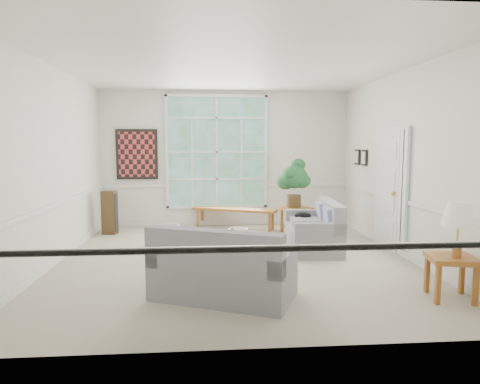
# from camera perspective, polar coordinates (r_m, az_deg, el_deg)

# --- Properties ---
(floor) EXTENTS (5.50, 6.00, 0.01)m
(floor) POSITION_cam_1_polar(r_m,az_deg,el_deg) (6.85, -0.71, -9.00)
(floor) COLOR #AEA490
(floor) RESTS_ON ground
(ceiling) EXTENTS (5.50, 6.00, 0.02)m
(ceiling) POSITION_cam_1_polar(r_m,az_deg,el_deg) (6.71, -0.75, 16.58)
(ceiling) COLOR white
(ceiling) RESTS_ON ground
(wall_back) EXTENTS (5.50, 0.02, 3.00)m
(wall_back) POSITION_cam_1_polar(r_m,az_deg,el_deg) (9.61, -1.92, 4.47)
(wall_back) COLOR white
(wall_back) RESTS_ON ground
(wall_front) EXTENTS (5.50, 0.02, 3.00)m
(wall_front) POSITION_cam_1_polar(r_m,az_deg,el_deg) (3.63, 2.43, 1.59)
(wall_front) COLOR white
(wall_front) RESTS_ON ground
(wall_left) EXTENTS (0.02, 6.00, 3.00)m
(wall_left) POSITION_cam_1_polar(r_m,az_deg,el_deg) (6.99, -23.88, 3.29)
(wall_left) COLOR white
(wall_left) RESTS_ON ground
(wall_right) EXTENTS (0.02, 6.00, 3.00)m
(wall_right) POSITION_cam_1_polar(r_m,az_deg,el_deg) (7.33, 21.31, 3.51)
(wall_right) COLOR white
(wall_right) RESTS_ON ground
(window_back) EXTENTS (2.30, 0.08, 2.40)m
(window_back) POSITION_cam_1_polar(r_m,az_deg,el_deg) (9.56, -3.12, 5.36)
(window_back) COLOR white
(window_back) RESTS_ON wall_back
(entry_door) EXTENTS (0.08, 0.90, 2.10)m
(entry_door) POSITION_cam_1_polar(r_m,az_deg,el_deg) (7.89, 19.02, 0.48)
(entry_door) COLOR white
(entry_door) RESTS_ON floor
(door_sidelight) EXTENTS (0.08, 0.26, 1.90)m
(door_sidelight) POSITION_cam_1_polar(r_m,az_deg,el_deg) (7.31, 21.02, 0.76)
(door_sidelight) COLOR white
(door_sidelight) RESTS_ON wall_right
(wall_art) EXTENTS (0.90, 0.06, 1.10)m
(wall_art) POSITION_cam_1_polar(r_m,az_deg,el_deg) (9.66, -13.59, 4.91)
(wall_art) COLOR maroon
(wall_art) RESTS_ON wall_back
(wall_frame_near) EXTENTS (0.04, 0.26, 0.32)m
(wall_frame_near) POSITION_cam_1_polar(r_m,az_deg,el_deg) (8.92, 16.19, 4.42)
(wall_frame_near) COLOR black
(wall_frame_near) RESTS_ON wall_right
(wall_frame_far) EXTENTS (0.04, 0.26, 0.32)m
(wall_frame_far) POSITION_cam_1_polar(r_m,az_deg,el_deg) (9.29, 15.32, 4.51)
(wall_frame_far) COLOR black
(wall_frame_far) RESTS_ON wall_right
(loveseat_right) EXTENTS (0.92, 1.61, 0.84)m
(loveseat_right) POSITION_cam_1_polar(r_m,az_deg,el_deg) (7.52, 9.64, -4.39)
(loveseat_right) COLOR gray
(loveseat_right) RESTS_ON floor
(loveseat_front) EXTENTS (1.80, 1.40, 0.87)m
(loveseat_front) POSITION_cam_1_polar(r_m,az_deg,el_deg) (5.09, -2.22, -9.25)
(loveseat_front) COLOR gray
(loveseat_front) RESTS_ON floor
(coffee_table) EXTENTS (1.19, 0.92, 0.39)m
(coffee_table) POSITION_cam_1_polar(r_m,az_deg,el_deg) (6.88, -0.15, -7.20)
(coffee_table) COLOR #96561E
(coffee_table) RESTS_ON floor
(pewter_bowl) EXTENTS (0.45, 0.45, 0.09)m
(pewter_bowl) POSITION_cam_1_polar(r_m,az_deg,el_deg) (6.87, -0.24, -5.16)
(pewter_bowl) COLOR #95959A
(pewter_bowl) RESTS_ON coffee_table
(window_bench) EXTENTS (1.84, 1.09, 0.43)m
(window_bench) POSITION_cam_1_polar(r_m,az_deg,el_deg) (9.30, -0.75, -3.53)
(window_bench) COLOR #96561E
(window_bench) RESTS_ON floor
(end_table) EXTENTS (0.68, 0.68, 0.53)m
(end_table) POSITION_cam_1_polar(r_m,az_deg,el_deg) (8.90, 7.47, -3.72)
(end_table) COLOR #96561E
(end_table) RESTS_ON floor
(houseplant) EXTENTS (0.67, 0.67, 1.02)m
(houseplant) POSITION_cam_1_polar(r_m,az_deg,el_deg) (8.83, 7.22, 1.26)
(houseplant) COLOR #20572C
(houseplant) RESTS_ON end_table
(side_table) EXTENTS (0.60, 0.60, 0.51)m
(side_table) POSITION_cam_1_polar(r_m,az_deg,el_deg) (5.66, 26.25, -10.19)
(side_table) COLOR #96561E
(side_table) RESTS_ON floor
(table_lamp) EXTENTS (0.48, 0.48, 0.64)m
(table_lamp) POSITION_cam_1_polar(r_m,az_deg,el_deg) (5.48, 27.06, -4.53)
(table_lamp) COLOR silver
(table_lamp) RESTS_ON side_table
(pet_bed) EXTENTS (0.62, 0.62, 0.15)m
(pet_bed) POSITION_cam_1_polar(r_m,az_deg,el_deg) (9.08, -9.57, -4.77)
(pet_bed) COLOR gray
(pet_bed) RESTS_ON floor
(floor_speaker) EXTENTS (0.31, 0.26, 0.88)m
(floor_speaker) POSITION_cam_1_polar(r_m,az_deg,el_deg) (9.07, -17.00, -2.63)
(floor_speaker) COLOR #432F18
(floor_speaker) RESTS_ON floor
(cat) EXTENTS (0.31, 0.22, 0.14)m
(cat) POSITION_cam_1_polar(r_m,az_deg,el_deg) (8.03, 8.36, -3.11)
(cat) COLOR black
(cat) RESTS_ON loveseat_right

